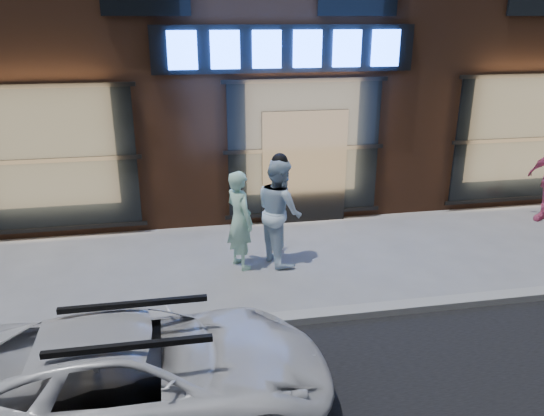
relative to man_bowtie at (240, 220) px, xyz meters
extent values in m
plane|color=slate|center=(1.62, -1.97, -0.88)|extent=(90.00, 90.00, 0.00)
cube|color=gray|center=(1.62, -1.97, -0.82)|extent=(60.00, 0.25, 0.12)
cube|color=black|center=(1.22, 1.98, 2.72)|extent=(5.20, 0.06, 0.90)
cube|color=black|center=(1.62, 1.95, 0.32)|extent=(1.80, 0.10, 2.40)
cube|color=#FFBF72|center=(-3.38, 2.01, 0.72)|extent=(3.00, 0.04, 2.60)
cube|color=black|center=(-3.38, 1.97, 0.72)|extent=(3.20, 0.06, 2.80)
cube|color=#FFBF72|center=(1.62, 2.01, 0.72)|extent=(3.00, 0.04, 2.60)
cube|color=black|center=(1.62, 1.97, 0.72)|extent=(3.20, 0.06, 2.80)
cube|color=#FFBF72|center=(6.62, 2.01, 0.72)|extent=(3.00, 0.04, 2.60)
cube|color=black|center=(6.62, 1.97, 0.72)|extent=(3.20, 0.06, 2.80)
cube|color=#2659FF|center=(-0.78, 1.91, 2.72)|extent=(0.55, 0.12, 0.70)
cube|color=#2659FF|center=(0.02, 1.91, 2.72)|extent=(0.55, 0.12, 0.70)
cube|color=#2659FF|center=(0.82, 1.91, 2.72)|extent=(0.55, 0.12, 0.70)
cube|color=#2659FF|center=(1.62, 1.91, 2.72)|extent=(0.55, 0.12, 0.70)
cube|color=#2659FF|center=(2.42, 1.91, 2.72)|extent=(0.55, 0.12, 0.70)
cube|color=#2659FF|center=(3.22, 1.91, 2.72)|extent=(0.55, 0.12, 0.70)
imported|color=#B3ECCD|center=(0.00, 0.00, 0.00)|extent=(0.65, 0.76, 1.76)
imported|color=silver|center=(0.72, 0.10, 0.08)|extent=(0.94, 1.08, 1.92)
imported|color=silver|center=(-1.57, -3.61, -0.29)|extent=(4.26, 2.02, 1.18)
camera|label=1|loc=(-1.00, -8.49, 3.31)|focal=35.00mm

